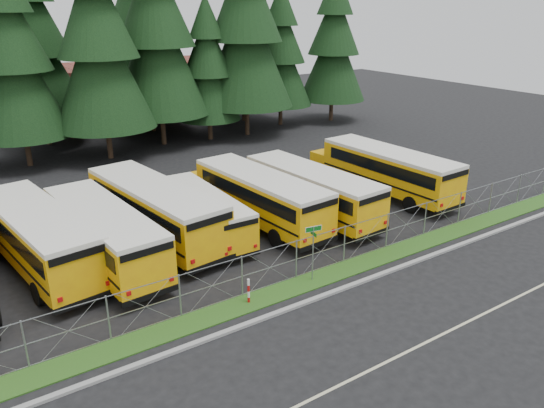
{
  "coord_description": "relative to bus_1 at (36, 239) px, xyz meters",
  "views": [
    {
      "loc": [
        -14.52,
        -19.04,
        12.43
      ],
      "look_at": [
        0.97,
        4.0,
        1.8
      ],
      "focal_mm": 35.0,
      "sensor_mm": 36.0,
      "label": 1
    }
  ],
  "objects": [
    {
      "name": "ground",
      "position": [
        10.94,
        -6.98,
        -1.59
      ],
      "size": [
        120.0,
        120.0,
        0.0
      ],
      "primitive_type": "plane",
      "color": "black",
      "rests_on": "ground"
    },
    {
      "name": "curb",
      "position": [
        10.94,
        -10.08,
        -1.53
      ],
      "size": [
        50.0,
        0.25,
        0.12
      ],
      "primitive_type": "cube",
      "color": "gray",
      "rests_on": "ground"
    },
    {
      "name": "grass_verge",
      "position": [
        10.94,
        -8.68,
        -1.56
      ],
      "size": [
        50.0,
        1.4,
        0.06
      ],
      "primitive_type": "cube",
      "color": "#1A4313",
      "rests_on": "ground"
    },
    {
      "name": "road_lane_line",
      "position": [
        10.94,
        -14.98,
        -1.58
      ],
      "size": [
        50.0,
        0.12,
        0.01
      ],
      "primitive_type": "cube",
      "color": "beige",
      "rests_on": "ground"
    },
    {
      "name": "chainlink_fence",
      "position": [
        10.94,
        -7.98,
        -0.59
      ],
      "size": [
        44.0,
        0.1,
        2.0
      ],
      "primitive_type": null,
      "color": "gray",
      "rests_on": "ground"
    },
    {
      "name": "brick_building",
      "position": [
        16.94,
        33.02,
        1.41
      ],
      "size": [
        22.0,
        10.0,
        6.0
      ],
      "primitive_type": "cube",
      "color": "maroon",
      "rests_on": "ground"
    },
    {
      "name": "bus_1",
      "position": [
        0.0,
        0.0,
        0.0
      ],
      "size": [
        4.4,
        12.37,
        3.17
      ],
      "primitive_type": null,
      "rotation": [
        0.0,
        0.0,
        0.13
      ],
      "color": "#FFBA08",
      "rests_on": "ground"
    },
    {
      "name": "bus_2",
      "position": [
        2.81,
        -1.25,
        -0.06
      ],
      "size": [
        3.59,
        11.82,
        3.05
      ],
      "primitive_type": null,
      "rotation": [
        0.0,
        0.0,
        0.07
      ],
      "color": "#FFBA08",
      "rests_on": "ground"
    },
    {
      "name": "bus_3",
      "position": [
        6.01,
        0.15,
        0.04
      ],
      "size": [
        4.42,
        12.68,
        3.25
      ],
      "primitive_type": null,
      "rotation": [
        0.0,
        0.0,
        0.12
      ],
      "color": "#FFBA08",
      "rests_on": "ground"
    },
    {
      "name": "bus_4",
      "position": [
        8.52,
        -0.91,
        -0.3
      ],
      "size": [
        2.56,
        9.83,
        2.56
      ],
      "primitive_type": null,
      "rotation": [
        0.0,
        0.0,
        -0.03
      ],
      "color": "#FFBA08",
      "rests_on": "ground"
    },
    {
      "name": "bus_5",
      "position": [
        12.06,
        -1.12,
        -0.04
      ],
      "size": [
        3.67,
        12.0,
        3.1
      ],
      "primitive_type": null,
      "rotation": [
        0.0,
        0.0,
        0.07
      ],
      "color": "#FFBA08",
      "rests_on": "ground"
    },
    {
      "name": "bus_6",
      "position": [
        15.23,
        -1.91,
        -0.06
      ],
      "size": [
        3.59,
        11.79,
        3.05
      ],
      "primitive_type": null,
      "rotation": [
        0.0,
        0.0,
        0.07
      ],
      "color": "#FFBA08",
      "rests_on": "ground"
    },
    {
      "name": "bus_east",
      "position": [
        22.02,
        -1.65,
        -0.01
      ],
      "size": [
        3.35,
        12.12,
        3.15
      ],
      "primitive_type": null,
      "rotation": [
        0.0,
        0.0,
        0.04
      ],
      "color": "#FFBA08",
      "rests_on": "ground"
    },
    {
      "name": "street_sign",
      "position": [
        10.43,
        -8.6,
        0.45
      ],
      "size": [
        0.83,
        0.55,
        2.81
      ],
      "color": "gray",
      "rests_on": "ground"
    },
    {
      "name": "striped_bollard",
      "position": [
        6.86,
        -8.65,
        -0.99
      ],
      "size": [
        0.11,
        0.11,
        1.2
      ],
      "primitive_type": "cylinder",
      "color": "#B20C0C",
      "rests_on": "ground"
    },
    {
      "name": "conifer_3",
      "position": [
        3.14,
        19.14,
        6.71
      ],
      "size": [
        7.51,
        7.51,
        16.6
      ],
      "primitive_type": null,
      "color": "black",
      "rests_on": "ground"
    },
    {
      "name": "conifer_4",
      "position": [
        9.27,
        17.64,
        7.53
      ],
      "size": [
        8.25,
        8.25,
        18.24
      ],
      "primitive_type": null,
      "color": "black",
      "rests_on": "ground"
    },
    {
      "name": "conifer_5",
      "position": [
        14.91,
        19.52,
        8.1
      ],
      "size": [
        8.76,
        8.76,
        19.37
      ],
      "primitive_type": null,
      "color": "black",
      "rests_on": "ground"
    },
    {
      "name": "conifer_6",
      "position": [
        19.42,
        18.88,
        5.03
      ],
      "size": [
        5.98,
        5.98,
        13.22
      ],
      "primitive_type": null,
      "color": "black",
      "rests_on": "ground"
    },
    {
      "name": "conifer_7",
      "position": [
        23.32,
        18.42,
        8.29
      ],
      "size": [
        8.93,
        8.93,
        19.75
      ],
      "primitive_type": null,
      "color": "black",
      "rests_on": "ground"
    },
    {
      "name": "conifer_8",
      "position": [
        28.75,
        20.45,
        5.63
      ],
      "size": [
        6.52,
        6.52,
        14.42
      ],
      "primitive_type": null,
      "color": "black",
      "rests_on": "ground"
    },
    {
      "name": "conifer_9",
      "position": [
        34.66,
        19.1,
        6.33
      ],
      "size": [
        7.16,
        7.16,
        15.83
      ],
      "primitive_type": null,
      "color": "black",
      "rests_on": "ground"
    },
    {
      "name": "conifer_11",
      "position": [
        6.02,
        25.42,
        7.22
      ],
      "size": [
        7.96,
        7.96,
        17.61
      ],
      "primitive_type": null,
      "color": "black",
      "rests_on": "ground"
    },
    {
      "name": "conifer_12",
      "position": [
        16.22,
        25.24,
        8.98
      ],
      "size": [
        9.55,
        9.55,
        21.12
      ],
      "primitive_type": null,
      "color": "black",
      "rests_on": "ground"
    },
    {
      "name": "conifer_13",
      "position": [
        26.54,
        24.37,
        7.73
      ],
      "size": [
        8.43,
        8.43,
        18.64
      ],
      "primitive_type": null,
      "color": "black",
      "rests_on": "ground"
    }
  ]
}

